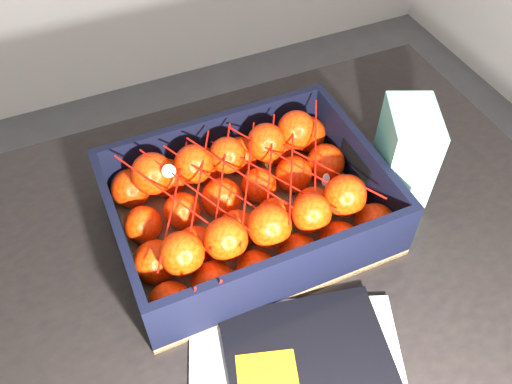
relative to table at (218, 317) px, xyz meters
name	(u,v)px	position (x,y,z in m)	size (l,w,h in m)	color
table	(218,317)	(0.00, 0.00, 0.00)	(1.21, 0.81, 0.75)	black
produce_crate	(248,211)	(0.09, 0.08, 0.13)	(0.40, 0.30, 0.11)	#916742
clementine_heap	(247,200)	(0.09, 0.08, 0.16)	(0.38, 0.28, 0.11)	red
mesh_net	(244,185)	(0.08, 0.07, 0.20)	(0.33, 0.26, 0.09)	red
retail_carton	(405,154)	(0.34, 0.05, 0.18)	(0.07, 0.11, 0.16)	white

